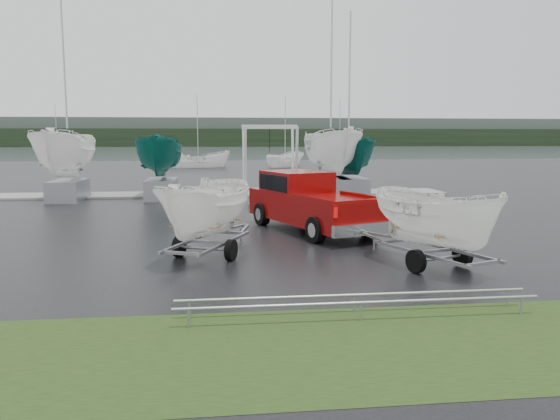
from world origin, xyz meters
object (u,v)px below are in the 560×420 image
object	(u,v)px
trailer_hitched	(438,168)
trailer_parked	(206,160)
boat_hoist	(270,149)
pickup_truck	(307,200)

from	to	relation	value
trailer_hitched	trailer_parked	bearing A→B (deg)	141.13
trailer_parked	boat_hoist	bearing A→B (deg)	102.26
trailer_hitched	pickup_truck	bearing A→B (deg)	90.00
trailer_hitched	boat_hoist	world-z (taller)	trailer_hitched
trailer_hitched	boat_hoist	distance (m)	19.08
trailer_hitched	boat_hoist	size ratio (longest dim) A/B	1.18
pickup_truck	boat_hoist	size ratio (longest dim) A/B	1.64
trailer_parked	boat_hoist	world-z (taller)	trailer_parked
boat_hoist	trailer_parked	bearing A→B (deg)	-101.53
pickup_truck	boat_hoist	bearing A→B (deg)	70.00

